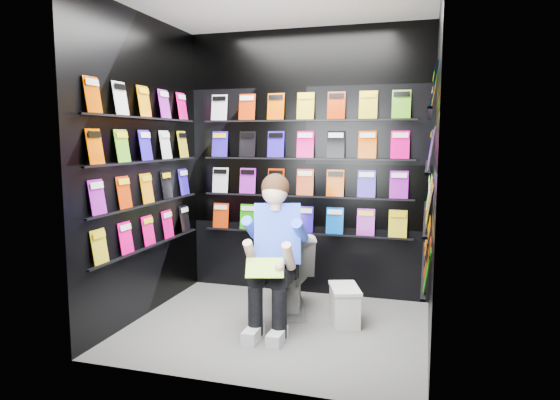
% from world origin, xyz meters
% --- Properties ---
extents(floor, '(2.40, 2.40, 0.00)m').
position_xyz_m(floor, '(0.00, 0.00, 0.00)').
color(floor, slate).
rests_on(floor, ground).
extents(wall_back, '(2.40, 0.04, 2.60)m').
position_xyz_m(wall_back, '(0.00, 1.00, 1.30)').
color(wall_back, black).
rests_on(wall_back, floor).
extents(wall_front, '(2.40, 0.04, 2.60)m').
position_xyz_m(wall_front, '(0.00, -1.00, 1.30)').
color(wall_front, black).
rests_on(wall_front, floor).
extents(wall_left, '(0.04, 2.00, 2.60)m').
position_xyz_m(wall_left, '(-1.20, 0.00, 1.30)').
color(wall_left, black).
rests_on(wall_left, floor).
extents(wall_right, '(0.04, 2.00, 2.60)m').
position_xyz_m(wall_right, '(1.20, 0.00, 1.30)').
color(wall_right, black).
rests_on(wall_right, floor).
extents(comics_back, '(2.10, 0.06, 1.37)m').
position_xyz_m(comics_back, '(0.00, 0.97, 1.31)').
color(comics_back, '#D24C00').
rests_on(comics_back, wall_back).
extents(comics_left, '(0.06, 1.70, 1.37)m').
position_xyz_m(comics_left, '(-1.17, 0.00, 1.31)').
color(comics_left, '#D24C00').
rests_on(comics_left, wall_left).
extents(comics_right, '(0.06, 1.70, 1.37)m').
position_xyz_m(comics_right, '(1.17, 0.00, 1.31)').
color(comics_right, '#D24C00').
rests_on(comics_right, wall_right).
extents(toilet, '(0.62, 0.84, 0.73)m').
position_xyz_m(toilet, '(-0.00, 0.43, 0.37)').
color(toilet, white).
rests_on(toilet, floor).
extents(longbox, '(0.32, 0.42, 0.28)m').
position_xyz_m(longbox, '(0.52, 0.27, 0.14)').
color(longbox, silver).
rests_on(longbox, floor).
extents(longbox_lid, '(0.34, 0.45, 0.03)m').
position_xyz_m(longbox_lid, '(0.52, 0.27, 0.30)').
color(longbox_lid, silver).
rests_on(longbox_lid, longbox).
extents(reader, '(0.70, 0.85, 1.36)m').
position_xyz_m(reader, '(-0.00, 0.05, 0.76)').
color(reader, blue).
rests_on(reader, toilet).
extents(held_comic, '(0.32, 0.24, 0.12)m').
position_xyz_m(held_comic, '(-0.00, -0.30, 0.58)').
color(held_comic, green).
rests_on(held_comic, reader).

